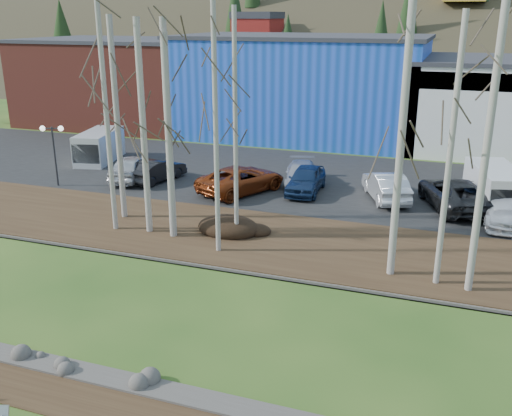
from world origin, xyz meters
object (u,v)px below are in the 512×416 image
at_px(car_4, 306,179).
at_px(car_7, 504,208).
at_px(car_3, 301,174).
at_px(car_0, 132,167).
at_px(car_5, 386,186).
at_px(car_2, 242,179).
at_px(car_1, 157,170).
at_px(van_grey, 98,147).
at_px(street_lamp, 53,139).
at_px(van_white, 496,190).
at_px(car_6, 455,194).

xyz_separation_m(car_4, car_7, (10.45, -1.62, -0.03)).
bearing_deg(car_3, car_0, 179.47).
bearing_deg(car_5, car_2, -12.57).
height_order(car_1, van_grey, van_grey).
bearing_deg(car_7, car_1, 173.19).
bearing_deg(car_2, street_lamp, 38.70).
bearing_deg(van_white, van_grey, 161.62).
bearing_deg(car_2, car_1, 21.76).
bearing_deg(car_7, van_white, 94.79).
bearing_deg(van_white, car_0, 169.51).
xyz_separation_m(street_lamp, car_5, (18.89, 3.80, -2.07)).
bearing_deg(car_4, car_0, -177.40).
bearing_deg(van_white, car_5, 167.07).
distance_m(car_2, van_grey, 12.44).
relative_size(street_lamp, van_white, 0.68).
distance_m(car_0, car_2, 7.30).
distance_m(street_lamp, car_6, 22.86).
bearing_deg(car_0, van_white, 172.99).
bearing_deg(car_5, car_6, 152.08).
distance_m(car_2, car_7, 13.96).
relative_size(car_5, van_white, 0.88).
xyz_separation_m(car_5, van_white, (5.64, 0.10, 0.32)).
xyz_separation_m(street_lamp, van_grey, (-1.07, 5.88, -1.81)).
distance_m(car_4, car_6, 8.13).
height_order(street_lamp, car_3, street_lamp).
xyz_separation_m(street_lamp, car_4, (14.38, 3.61, -2.09)).
xyz_separation_m(car_4, van_white, (10.15, 0.29, 0.34)).
bearing_deg(van_white, car_6, 178.75).
height_order(car_1, van_white, van_white).
height_order(street_lamp, car_1, street_lamp).
bearing_deg(car_4, car_3, 112.50).
relative_size(street_lamp, car_7, 0.72).
distance_m(car_1, car_4, 9.24).
xyz_separation_m(car_0, car_7, (21.25, -0.64, -0.05)).
xyz_separation_m(street_lamp, car_3, (13.73, 5.00, -2.18)).
height_order(car_0, car_1, car_0).
height_order(car_2, van_grey, van_grey).
xyz_separation_m(car_1, car_3, (8.56, 2.14, -0.01)).
distance_m(car_3, car_7, 11.50).
height_order(street_lamp, car_6, street_lamp).
height_order(car_7, van_grey, van_grey).
bearing_deg(car_0, car_2, 167.88).
bearing_deg(car_5, van_grey, -28.27).
xyz_separation_m(car_7, van_white, (-0.30, 1.91, 0.37)).
bearing_deg(car_1, car_0, 20.99).
bearing_deg(van_white, car_7, -94.90).
bearing_deg(car_0, car_3, -177.33).
relative_size(car_1, car_5, 0.87).
height_order(car_4, car_6, car_6).
distance_m(car_6, car_7, 2.74).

